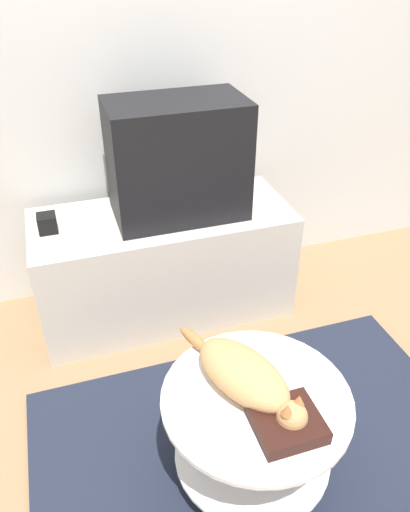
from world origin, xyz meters
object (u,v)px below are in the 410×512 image
object	(u,v)px
tv	(178,160)
speaker	(47,223)
cat	(246,376)
dvd_box	(287,423)

from	to	relation	value
tv	speaker	world-z (taller)	tv
cat	dvd_box	bearing A→B (deg)	-3.59
dvd_box	cat	distance (m)	0.20
tv	dvd_box	bearing A→B (deg)	-89.57
dvd_box	cat	bearing A→B (deg)	108.77
dvd_box	cat	world-z (taller)	cat
tv	cat	distance (m)	1.05
dvd_box	speaker	bearing A→B (deg)	117.18
tv	cat	bearing A→B (deg)	-93.06
tv	speaker	bearing A→B (deg)	178.89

